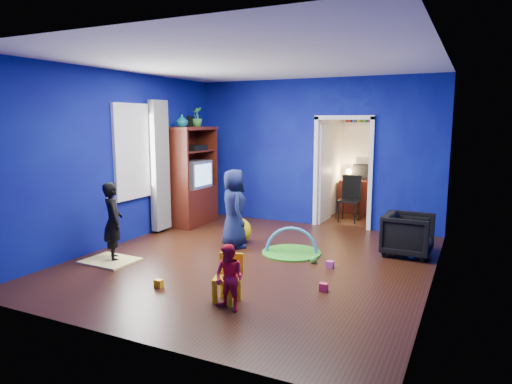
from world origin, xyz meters
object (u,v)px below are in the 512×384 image
at_px(child_navy, 234,209).
at_px(tv_armoire, 192,176).
at_px(hopper_ball, 239,230).
at_px(study_desk, 360,197).
at_px(toddler_red, 229,278).
at_px(play_mat, 291,253).
at_px(child_black, 113,222).
at_px(armchair, 408,235).
at_px(crt_tv, 194,174).
at_px(folding_chair, 349,200).
at_px(kid_chair, 226,281).
at_px(vase, 182,121).

height_order(child_navy, tv_armoire, tv_armoire).
bearing_deg(hopper_ball, study_desk, 69.72).
height_order(toddler_red, play_mat, toddler_red).
xyz_separation_m(child_black, play_mat, (2.27, 1.48, -0.58)).
xyz_separation_m(toddler_red, play_mat, (-0.18, 2.34, -0.36)).
xyz_separation_m(child_black, child_navy, (1.28, 1.42, 0.06)).
xyz_separation_m(armchair, child_black, (-3.94, -2.18, 0.26)).
bearing_deg(hopper_ball, armchair, 10.56).
bearing_deg(armchair, toddler_red, 156.23).
xyz_separation_m(crt_tv, folding_chair, (2.77, 1.59, -0.56)).
xyz_separation_m(play_mat, study_desk, (0.23, 3.64, 0.36)).
bearing_deg(crt_tv, play_mat, -23.23).
bearing_deg(child_black, armchair, -110.76).
bearing_deg(crt_tv, armchair, -5.31).
distance_m(armchair, study_desk, 3.27).
xyz_separation_m(tv_armoire, kid_chair, (2.61, -3.23, -0.73)).
relative_size(child_navy, crt_tv, 1.86).
distance_m(crt_tv, hopper_ball, 1.92).
relative_size(child_navy, study_desk, 1.48).
bearing_deg(hopper_ball, toddler_red, -64.12).
bearing_deg(crt_tv, kid_chair, -51.48).
bearing_deg(crt_tv, child_black, -84.11).
height_order(child_black, crt_tv, crt_tv).
height_order(child_navy, toddler_red, child_navy).
xyz_separation_m(vase, crt_tv, (0.04, 0.30, -1.06)).
bearing_deg(tv_armoire, kid_chair, -51.05).
xyz_separation_m(armchair, hopper_ball, (-2.71, -0.51, -0.11)).
xyz_separation_m(hopper_ball, study_desk, (1.27, 3.45, 0.16)).
height_order(child_navy, hopper_ball, child_navy).
relative_size(play_mat, study_desk, 1.06).
relative_size(child_navy, folding_chair, 1.41).
distance_m(armchair, kid_chair, 3.28).
distance_m(child_black, hopper_ball, 2.11).
relative_size(armchair, hopper_ball, 1.65).
relative_size(tv_armoire, play_mat, 2.10).
height_order(armchair, child_black, child_black).
xyz_separation_m(toddler_red, crt_tv, (-2.72, 3.43, 0.65)).
bearing_deg(vase, study_desk, 45.45).
bearing_deg(kid_chair, child_navy, 98.68).
bearing_deg(play_mat, folding_chair, 85.18).
xyz_separation_m(crt_tv, kid_chair, (2.57, -3.23, -0.77)).
relative_size(crt_tv, study_desk, 0.80).
bearing_deg(vase, play_mat, -17.03).
distance_m(child_black, child_navy, 1.91).
bearing_deg(study_desk, hopper_ball, -110.28).
bearing_deg(armchair, study_desk, 28.33).
height_order(child_black, hopper_ball, child_black).
relative_size(armchair, toddler_red, 0.97).
bearing_deg(crt_tv, folding_chair, 29.89).
bearing_deg(play_mat, vase, 162.97).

